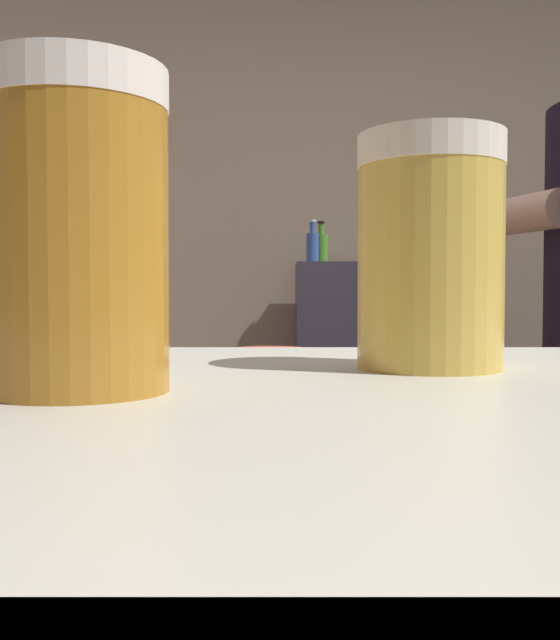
{
  "coord_description": "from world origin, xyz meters",
  "views": [
    {
      "loc": [
        -0.41,
        -1.34,
        1.09
      ],
      "look_at": [
        -0.41,
        -0.75,
        1.07
      ],
      "focal_mm": 40.4,
      "sensor_mm": 36.0,
      "label": 1
    }
  ],
  "objects_px": {
    "mixing_bowl": "(271,359)",
    "pint_glass_near": "(79,232)",
    "bottle_hot_sauce": "(426,249)",
    "bottle_olive_oil": "(323,247)",
    "pint_glass_far": "(432,252)",
    "bottle_vinegar": "(314,246)",
    "bottle_soy": "(409,240)"
  },
  "relations": [
    {
      "from": "pint_glass_far",
      "to": "bottle_hot_sauce",
      "type": "relative_size",
      "value": 0.75
    },
    {
      "from": "mixing_bowl",
      "to": "bottle_hot_sauce",
      "type": "relative_size",
      "value": 1.14
    },
    {
      "from": "bottle_soy",
      "to": "bottle_olive_oil",
      "type": "height_order",
      "value": "bottle_soy"
    },
    {
      "from": "pint_glass_near",
      "to": "bottle_soy",
      "type": "relative_size",
      "value": 0.53
    },
    {
      "from": "bottle_hot_sauce",
      "to": "bottle_olive_oil",
      "type": "relative_size",
      "value": 0.87
    },
    {
      "from": "pint_glass_far",
      "to": "bottle_hot_sauce",
      "type": "xyz_separation_m",
      "value": [
        0.58,
        2.93,
        0.18
      ]
    },
    {
      "from": "pint_glass_near",
      "to": "bottle_hot_sauce",
      "type": "bearing_deg",
      "value": 76.03
    },
    {
      "from": "mixing_bowl",
      "to": "bottle_hot_sauce",
      "type": "bearing_deg",
      "value": 64.72
    },
    {
      "from": "mixing_bowl",
      "to": "bottle_soy",
      "type": "relative_size",
      "value": 0.76
    },
    {
      "from": "bottle_soy",
      "to": "bottle_vinegar",
      "type": "distance_m",
      "value": 0.42
    },
    {
      "from": "bottle_vinegar",
      "to": "mixing_bowl",
      "type": "bearing_deg",
      "value": -97.11
    },
    {
      "from": "bottle_olive_oil",
      "to": "bottle_soy",
      "type": "bearing_deg",
      "value": -16.37
    },
    {
      "from": "bottle_vinegar",
      "to": "bottle_olive_oil",
      "type": "height_order",
      "value": "bottle_olive_oil"
    },
    {
      "from": "mixing_bowl",
      "to": "pint_glass_near",
      "type": "distance_m",
      "value": 1.57
    },
    {
      "from": "bottle_hot_sauce",
      "to": "bottle_olive_oil",
      "type": "bearing_deg",
      "value": 178.16
    },
    {
      "from": "mixing_bowl",
      "to": "bottle_vinegar",
      "type": "bearing_deg",
      "value": 82.89
    },
    {
      "from": "bottle_vinegar",
      "to": "bottle_hot_sauce",
      "type": "distance_m",
      "value": 0.53
    },
    {
      "from": "bottle_soy",
      "to": "pint_glass_near",
      "type": "bearing_deg",
      "value": -102.62
    },
    {
      "from": "mixing_bowl",
      "to": "bottle_vinegar",
      "type": "relative_size",
      "value": 1.01
    },
    {
      "from": "mixing_bowl",
      "to": "bottle_soy",
      "type": "bearing_deg",
      "value": 66.51
    },
    {
      "from": "pint_glass_near",
      "to": "bottle_vinegar",
      "type": "distance_m",
      "value": 2.96
    },
    {
      "from": "bottle_soy",
      "to": "bottle_vinegar",
      "type": "relative_size",
      "value": 1.33
    },
    {
      "from": "bottle_soy",
      "to": "mixing_bowl",
      "type": "bearing_deg",
      "value": -113.49
    },
    {
      "from": "pint_glass_far",
      "to": "mixing_bowl",
      "type": "bearing_deg",
      "value": 94.33
    },
    {
      "from": "pint_glass_far",
      "to": "bottle_vinegar",
      "type": "xyz_separation_m",
      "value": [
        0.06,
        2.85,
        0.19
      ]
    },
    {
      "from": "bottle_soy",
      "to": "bottle_olive_oil",
      "type": "bearing_deg",
      "value": 163.63
    },
    {
      "from": "bottle_vinegar",
      "to": "pint_glass_near",
      "type": "bearing_deg",
      "value": -94.51
    },
    {
      "from": "pint_glass_far",
      "to": "bottle_olive_oil",
      "type": "distance_m",
      "value": 2.95
    },
    {
      "from": "pint_glass_near",
      "to": "bottle_olive_oil",
      "type": "xyz_separation_m",
      "value": [
        0.28,
        3.04,
        0.18
      ]
    },
    {
      "from": "mixing_bowl",
      "to": "pint_glass_near",
      "type": "xyz_separation_m",
      "value": [
        -0.06,
        -1.55,
        0.2
      ]
    },
    {
      "from": "pint_glass_near",
      "to": "bottle_soy",
      "type": "height_order",
      "value": "bottle_soy"
    },
    {
      "from": "mixing_bowl",
      "to": "pint_glass_far",
      "type": "bearing_deg",
      "value": -85.67
    }
  ]
}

